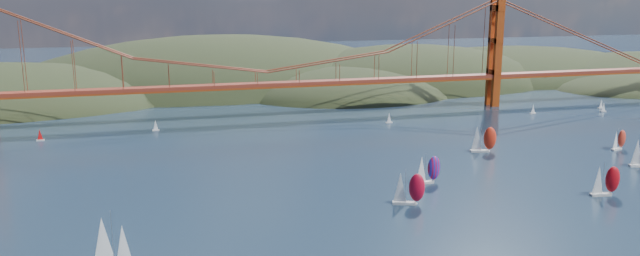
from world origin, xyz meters
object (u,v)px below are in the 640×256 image
object	(u,v)px
racer_0	(408,188)
racer_4	(619,139)
racer_1	(605,180)
sloop_navy	(109,243)
racer_rwb	(427,169)
racer_3	(483,139)

from	to	relation	value
racer_0	racer_4	world-z (taller)	racer_0
racer_0	racer_1	size ratio (longest dim) A/B	1.03
racer_0	racer_1	world-z (taller)	racer_0
sloop_navy	racer_1	size ratio (longest dim) A/B	1.32
racer_4	sloop_navy	bearing A→B (deg)	-179.84
racer_1	racer_4	xyz separation A→B (m)	(42.74, 44.85, -0.77)
racer_1	racer_rwb	bearing A→B (deg)	157.80
racer_0	racer_3	bearing A→B (deg)	64.04
sloop_navy	racer_3	distance (m)	146.93
racer_0	racer_3	size ratio (longest dim) A/B	0.96
racer_3	racer_4	xyz separation A→B (m)	(51.92, -10.25, -1.14)
racer_3	racer_rwb	distance (m)	47.56
sloop_navy	racer_4	xyz separation A→B (m)	(181.60, 58.81, -1.89)
sloop_navy	racer_3	world-z (taller)	sloop_navy
sloop_navy	racer_0	bearing A→B (deg)	6.88
racer_0	racer_rwb	bearing A→B (deg)	71.71
racer_3	sloop_navy	bearing A→B (deg)	-135.92
racer_0	racer_4	bearing A→B (deg)	40.72
racer_0	racer_3	xyz separation A→B (m)	(50.26, 47.18, 0.22)
sloop_navy	racer_4	distance (m)	190.90
racer_0	racer_rwb	xyz separation A→B (m)	(13.67, 16.80, -0.25)
sloop_navy	racer_4	size ratio (longest dim) A/B	1.58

